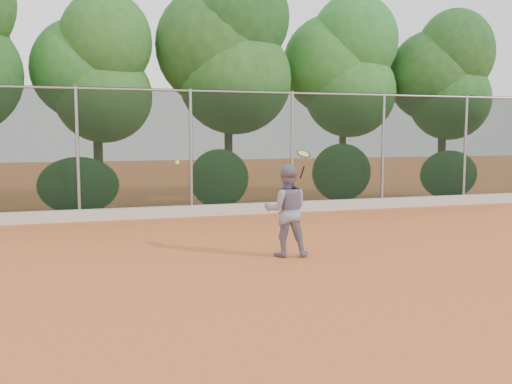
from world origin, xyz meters
name	(u,v)px	position (x,y,z in m)	size (l,w,h in m)	color
ground	(274,274)	(0.00, 0.00, 0.00)	(80.00, 80.00, 0.00)	#CB6430
concrete_curb	(193,211)	(0.00, 6.82, 0.15)	(24.00, 0.20, 0.30)	beige
tennis_player	(286,211)	(0.67, 1.23, 0.86)	(0.83, 0.65, 1.72)	slate
chainlink_fence	(191,149)	(0.00, 7.00, 1.86)	(24.09, 0.09, 3.50)	black
foliage_backdrop	(160,63)	(-0.55, 8.98, 4.40)	(23.70, 3.63, 7.55)	#44291A
tennis_racket	(303,156)	(0.99, 1.22, 1.87)	(0.30, 0.28, 0.55)	black
tennis_ball_in_flight	(177,163)	(-1.39, 1.04, 1.79)	(0.07, 0.07, 0.07)	#E3F337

